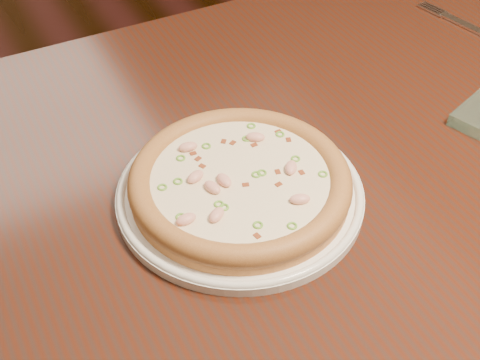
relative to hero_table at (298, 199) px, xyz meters
name	(u,v)px	position (x,y,z in m)	size (l,w,h in m)	color
ground	(23,219)	(-0.33, 0.83, -0.65)	(9.00, 9.00, 0.00)	black
hero_table	(298,199)	(0.00, 0.00, 0.00)	(1.20, 0.80, 0.75)	black
plate	(240,193)	(-0.12, -0.05, 0.11)	(0.30, 0.30, 0.02)	white
pizza	(240,182)	(-0.12, -0.05, 0.13)	(0.27, 0.27, 0.03)	tan
fork	(465,25)	(0.40, 0.14, 0.10)	(0.05, 0.17, 0.00)	silver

